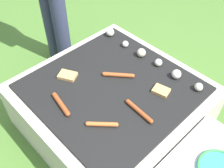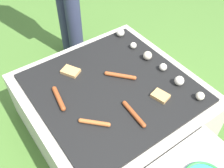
# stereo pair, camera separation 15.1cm
# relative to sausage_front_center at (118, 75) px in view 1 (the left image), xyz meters

# --- Properties ---
(ground_plane) EXTENTS (14.00, 14.00, 0.00)m
(ground_plane) POSITION_rel_sausage_front_center_xyz_m (0.03, -0.09, -0.38)
(ground_plane) COLOR #47702D
(grill) EXTENTS (0.98, 0.98, 0.37)m
(grill) POSITION_rel_sausage_front_center_xyz_m (0.03, -0.09, -0.20)
(grill) COLOR #B2AA9E
(grill) RESTS_ON ground_plane
(sausage_front_center) EXTENTS (0.16, 0.14, 0.02)m
(sausage_front_center) POSITION_rel_sausage_front_center_xyz_m (0.00, 0.00, 0.00)
(sausage_front_center) COLOR #A34C23
(sausage_front_center) RESTS_ON grill
(sausage_back_left) EXTENTS (0.20, 0.04, 0.02)m
(sausage_back_left) POSITION_rel_sausage_front_center_xyz_m (0.27, -0.12, -0.00)
(sausage_back_left) COLOR #93421E
(sausage_back_left) RESTS_ON grill
(sausage_mid_left) EXTENTS (0.13, 0.12, 0.02)m
(sausage_mid_left) POSITION_rel_sausage_front_center_xyz_m (0.20, -0.31, -0.00)
(sausage_mid_left) COLOR #B7602D
(sausage_mid_left) RESTS_ON grill
(sausage_front_right) EXTENTS (0.19, 0.06, 0.03)m
(sausage_front_right) POSITION_rel_sausage_front_center_xyz_m (-0.05, -0.39, 0.00)
(sausage_front_right) COLOR #93421E
(sausage_front_right) RESTS_ON grill
(bread_slice_right) EXTENTS (0.11, 0.09, 0.02)m
(bread_slice_right) POSITION_rel_sausage_front_center_xyz_m (0.26, 0.09, -0.00)
(bread_slice_right) COLOR tan
(bread_slice_right) RESTS_ON grill
(bread_slice_center) EXTENTS (0.13, 0.11, 0.02)m
(bread_slice_center) POSITION_rel_sausage_front_center_xyz_m (-0.21, -0.22, -0.00)
(bread_slice_center) COLOR tan
(bread_slice_center) RESTS_ON grill
(mushroom_row) EXTENTS (0.79, 0.07, 0.06)m
(mushroom_row) POSITION_rel_sausage_front_center_xyz_m (0.02, 0.25, 0.01)
(mushroom_row) COLOR silver
(mushroom_row) RESTS_ON grill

